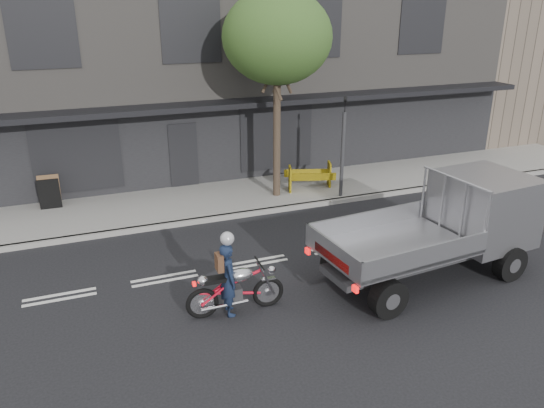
{
  "coord_description": "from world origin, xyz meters",
  "views": [
    {
      "loc": [
        -4.05,
        -11.59,
        6.36
      ],
      "look_at": [
        0.61,
        0.5,
        1.36
      ],
      "focal_mm": 35.0,
      "sensor_mm": 36.0,
      "label": 1
    }
  ],
  "objects_px": {
    "street_tree": "(277,38)",
    "flatbed_ute": "(468,215)",
    "sandwich_board": "(49,194)",
    "construction_barrier": "(313,178)",
    "traffic_light_pole": "(343,153)",
    "motorcycle": "(236,288)",
    "rider": "(228,279)"
  },
  "relations": [
    {
      "from": "street_tree",
      "to": "flatbed_ute",
      "type": "bearing_deg",
      "value": -67.95
    },
    {
      "from": "sandwich_board",
      "to": "flatbed_ute",
      "type": "bearing_deg",
      "value": -36.28
    },
    {
      "from": "street_tree",
      "to": "sandwich_board",
      "type": "xyz_separation_m",
      "value": [
        -7.17,
        1.3,
        -4.61
      ]
    },
    {
      "from": "construction_barrier",
      "to": "street_tree",
      "type": "bearing_deg",
      "value": 179.39
    },
    {
      "from": "flatbed_ute",
      "to": "sandwich_board",
      "type": "height_order",
      "value": "flatbed_ute"
    },
    {
      "from": "street_tree",
      "to": "traffic_light_pole",
      "type": "distance_m",
      "value": 4.23
    },
    {
      "from": "flatbed_ute",
      "to": "construction_barrier",
      "type": "xyz_separation_m",
      "value": [
        -1.22,
        6.29,
        -0.82
      ]
    },
    {
      "from": "motorcycle",
      "to": "sandwich_board",
      "type": "relative_size",
      "value": 2.12
    },
    {
      "from": "street_tree",
      "to": "traffic_light_pole",
      "type": "height_order",
      "value": "street_tree"
    },
    {
      "from": "sandwich_board",
      "to": "motorcycle",
      "type": "bearing_deg",
      "value": -61.58
    },
    {
      "from": "motorcycle",
      "to": "flatbed_ute",
      "type": "height_order",
      "value": "flatbed_ute"
    },
    {
      "from": "motorcycle",
      "to": "flatbed_ute",
      "type": "bearing_deg",
      "value": 1.38
    },
    {
      "from": "motorcycle",
      "to": "rider",
      "type": "bearing_deg",
      "value": -177.67
    },
    {
      "from": "motorcycle",
      "to": "rider",
      "type": "height_order",
      "value": "rider"
    },
    {
      "from": "traffic_light_pole",
      "to": "sandwich_board",
      "type": "xyz_separation_m",
      "value": [
        -9.17,
        2.15,
        -0.98
      ]
    },
    {
      "from": "sandwich_board",
      "to": "traffic_light_pole",
      "type": "bearing_deg",
      "value": -11.43
    },
    {
      "from": "street_tree",
      "to": "sandwich_board",
      "type": "bearing_deg",
      "value": 169.72
    },
    {
      "from": "street_tree",
      "to": "motorcycle",
      "type": "height_order",
      "value": "street_tree"
    },
    {
      "from": "traffic_light_pole",
      "to": "sandwich_board",
      "type": "distance_m",
      "value": 9.47
    },
    {
      "from": "rider",
      "to": "construction_barrier",
      "type": "distance_m",
      "value": 7.89
    },
    {
      "from": "traffic_light_pole",
      "to": "motorcycle",
      "type": "bearing_deg",
      "value": -135.22
    },
    {
      "from": "rider",
      "to": "street_tree",
      "type": "bearing_deg",
      "value": -27.42
    },
    {
      "from": "motorcycle",
      "to": "flatbed_ute",
      "type": "relative_size",
      "value": 0.39
    },
    {
      "from": "rider",
      "to": "sandwich_board",
      "type": "bearing_deg",
      "value": 28.07
    },
    {
      "from": "rider",
      "to": "construction_barrier",
      "type": "relative_size",
      "value": 1.01
    },
    {
      "from": "motorcycle",
      "to": "street_tree",
      "type": "bearing_deg",
      "value": 63.63
    },
    {
      "from": "construction_barrier",
      "to": "sandwich_board",
      "type": "relative_size",
      "value": 1.57
    },
    {
      "from": "motorcycle",
      "to": "flatbed_ute",
      "type": "distance_m",
      "value": 6.02
    },
    {
      "from": "flatbed_ute",
      "to": "construction_barrier",
      "type": "relative_size",
      "value": 3.44
    },
    {
      "from": "rider",
      "to": "flatbed_ute",
      "type": "distance_m",
      "value": 6.14
    },
    {
      "from": "rider",
      "to": "construction_barrier",
      "type": "height_order",
      "value": "rider"
    },
    {
      "from": "rider",
      "to": "flatbed_ute",
      "type": "relative_size",
      "value": 0.29
    }
  ]
}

